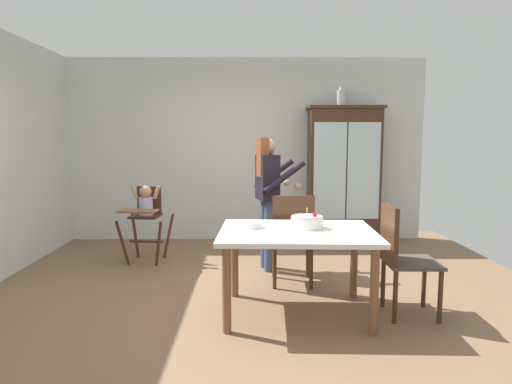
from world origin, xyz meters
name	(u,v)px	position (x,y,z in m)	size (l,w,h in m)	color
ground_plane	(242,301)	(0.00, 0.00, 0.00)	(6.24, 6.24, 0.00)	brown
wall_back	(245,150)	(0.00, 2.63, 1.35)	(5.32, 0.06, 2.70)	silver
china_cabinet	(343,175)	(1.44, 2.37, 1.00)	(1.07, 0.48, 1.98)	#422819
ceramic_vase	(342,98)	(1.38, 2.37, 2.10)	(0.13, 0.13, 0.27)	#B2B7B2
high_chair_with_toddler	(146,209)	(-1.21, 1.38, 0.65)	(0.62, 0.72, 0.95)	#422819
adult_person	(268,187)	(0.28, 1.02, 0.97)	(0.59, 0.57, 1.53)	#3D4C6B
dining_table	(297,241)	(0.48, -0.31, 0.64)	(1.37, 1.06, 0.74)	silver
birthday_cake	(307,222)	(0.58, -0.21, 0.79)	(0.28, 0.28, 0.19)	white
serving_bowl	(252,225)	(0.09, -0.19, 0.77)	(0.18, 0.18, 0.06)	silver
dining_chair_far_side	(293,234)	(0.51, 0.41, 0.56)	(0.46, 0.46, 0.96)	#422819
dining_chair_right_end	(400,252)	(1.36, -0.35, 0.56)	(0.45, 0.45, 0.96)	#422819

